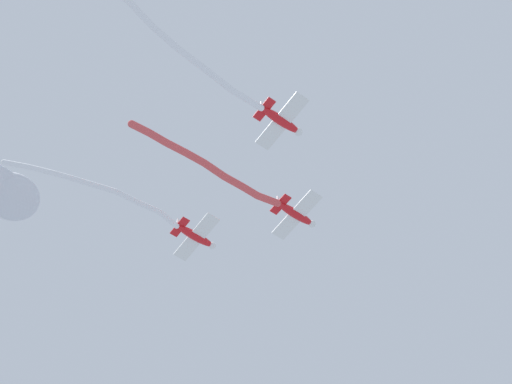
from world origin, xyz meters
TOP-DOWN VIEW (x-y plane):
  - airplane_lead at (-4.78, 2.60)m, footprint 5.63×7.48m
  - smoke_trail_lead at (-16.69, 1.67)m, footprint 19.32×2.06m
  - airplane_left_wing at (-13.41, 10.92)m, footprint 5.62×7.48m
  - smoke_trail_left_wing at (-26.39, 11.35)m, footprint 21.03×4.67m
  - airplane_right_wing at (-12.14, -6.86)m, footprint 5.63×7.48m
  - smoke_trail_right_wing at (-27.69, -9.40)m, footprint 26.06×6.64m
  - cloud_west at (-35.98, 28.08)m, footprint 13.68×10.84m

SIDE VIEW (x-z plane):
  - smoke_trail_lead at x=-16.69m, z-range 73.13..74.52m
  - airplane_lead at x=-4.78m, z-range 72.99..74.84m
  - airplane_left_wing at x=-13.41m, z-range 72.99..74.84m
  - airplane_right_wing at x=-12.14m, z-range 73.29..75.14m
  - smoke_trail_left_wing at x=-26.39m, z-range 73.31..77.24m
  - smoke_trail_right_wing at x=-27.69m, z-range 73.64..78.37m
  - cloud_west at x=-35.98m, z-range 87.66..92.06m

